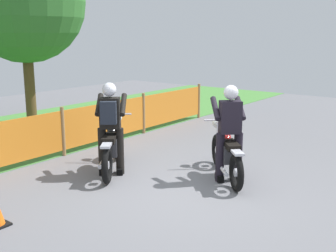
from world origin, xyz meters
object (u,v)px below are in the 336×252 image
object	(u,v)px
rider_trailing	(230,130)
rider_lead	(110,123)
motorcycle_trailing	(226,152)
motorcycle_lead	(113,146)

from	to	relation	value
rider_trailing	rider_lead	bearing A→B (deg)	74.09
rider_trailing	motorcycle_trailing	bearing A→B (deg)	0.57
motorcycle_trailing	rider_trailing	xyz separation A→B (m)	(-0.14, -0.14, 0.46)
rider_trailing	motorcycle_lead	bearing A→B (deg)	68.22
motorcycle_trailing	rider_trailing	distance (m)	0.50
motorcycle_lead	motorcycle_trailing	bearing A→B (deg)	-100.10
rider_lead	motorcycle_lead	bearing A→B (deg)	0.51
motorcycle_lead	rider_trailing	bearing A→B (deg)	-104.96
motorcycle_lead	rider_lead	distance (m)	0.52
motorcycle_lead	rider_trailing	world-z (taller)	rider_trailing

